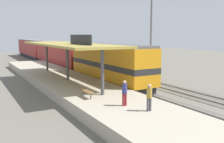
# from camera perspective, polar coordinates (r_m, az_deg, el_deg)

# --- Properties ---
(ground_plane) EXTENTS (120.00, 120.00, 0.00)m
(ground_plane) POSITION_cam_1_polar(r_m,az_deg,el_deg) (30.48, 2.04, -2.39)
(ground_plane) COLOR #666056
(track_near) EXTENTS (3.20, 110.00, 0.16)m
(track_near) POSITION_cam_1_polar(r_m,az_deg,el_deg) (29.50, -1.28, -2.68)
(track_near) COLOR #565249
(track_near) RESTS_ON ground
(track_far) EXTENTS (3.20, 110.00, 0.16)m
(track_far) POSITION_cam_1_polar(r_m,az_deg,el_deg) (31.89, 6.04, -1.90)
(track_far) COLOR #565249
(track_far) RESTS_ON ground
(platform) EXTENTS (6.00, 44.00, 0.90)m
(platform) POSITION_cam_1_polar(r_m,az_deg,el_deg) (27.60, -9.75, -2.67)
(platform) COLOR #A89E89
(platform) RESTS_ON ground
(station_canopy) EXTENTS (5.20, 18.00, 4.70)m
(station_canopy) POSITION_cam_1_polar(r_m,az_deg,el_deg) (27.05, -9.89, 5.82)
(station_canopy) COLOR #47474C
(station_canopy) RESTS_ON platform
(platform_bench) EXTENTS (0.44, 1.70, 0.50)m
(platform_bench) POSITION_cam_1_polar(r_m,az_deg,el_deg) (19.45, -5.56, -4.48)
(platform_bench) COLOR #333338
(platform_bench) RESTS_ON platform
(locomotive) EXTENTS (2.93, 14.43, 4.44)m
(locomotive) POSITION_cam_1_polar(r_m,az_deg,el_deg) (28.62, -0.73, 1.80)
(locomotive) COLOR #28282D
(locomotive) RESTS_ON track_near
(passenger_carriage_front) EXTENTS (2.90, 20.00, 4.24)m
(passenger_carriage_front) POSITION_cam_1_polar(r_m,az_deg,el_deg) (45.20, -11.75, 3.86)
(passenger_carriage_front) COLOR #28282D
(passenger_carriage_front) RESTS_ON track_near
(passenger_carriage_rear) EXTENTS (2.90, 20.00, 4.24)m
(passenger_carriage_rear) POSITION_cam_1_polar(r_m,az_deg,el_deg) (65.29, -17.33, 4.94)
(passenger_carriage_rear) COLOR #28282D
(passenger_carriage_rear) RESTS_ON track_near
(light_mast) EXTENTS (1.10, 1.10, 11.70)m
(light_mast) POSITION_cam_1_polar(r_m,az_deg,el_deg) (34.95, 8.79, 12.70)
(light_mast) COLOR slate
(light_mast) RESTS_ON ground
(person_waiting) EXTENTS (0.34, 0.34, 1.71)m
(person_waiting) POSITION_cam_1_polar(r_m,az_deg,el_deg) (17.02, 2.80, -4.51)
(person_waiting) COLOR maroon
(person_waiting) RESTS_ON platform
(person_walking) EXTENTS (0.34, 0.34, 1.71)m
(person_walking) POSITION_cam_1_polar(r_m,az_deg,el_deg) (16.00, 8.28, -5.42)
(person_walking) COLOR #4C4C51
(person_walking) RESTS_ON platform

